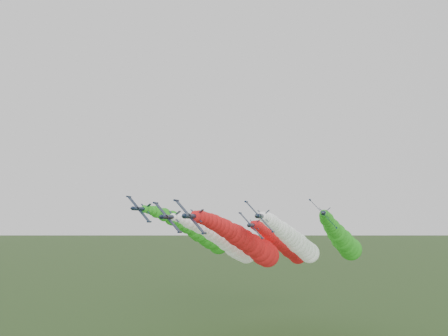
{
  "coord_description": "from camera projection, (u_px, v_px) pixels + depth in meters",
  "views": [
    {
      "loc": [
        21.41,
        -87.88,
        34.91
      ],
      "look_at": [
        -1.72,
        6.45,
        46.51
      ],
      "focal_mm": 35.0,
      "sensor_mm": 36.0,
      "label": 1
    }
  ],
  "objects": [
    {
      "name": "jet_trail",
      "position": [
        283.0,
        244.0,
        139.73
      ],
      "size": [
        13.65,
        57.5,
        17.22
      ],
      "rotation": [
        0.0,
        0.84,
        0.0
      ],
      "color": "#111E35",
      "rests_on": "ground"
    },
    {
      "name": "jet_inner_left",
      "position": [
        229.0,
        243.0,
        126.92
      ],
      "size": [
        13.84,
        57.68,
        17.4
      ],
      "rotation": [
        0.0,
        0.84,
        0.0
      ],
      "color": "#111E35",
      "rests_on": "ground"
    },
    {
      "name": "jet_lead",
      "position": [
        249.0,
        244.0,
        115.85
      ],
      "size": [
        14.05,
        57.89,
        17.61
      ],
      "rotation": [
        0.0,
        0.84,
        0.0
      ],
      "color": "#111E35",
      "rests_on": "ground"
    },
    {
      "name": "jet_outer_right",
      "position": [
        342.0,
        239.0,
        131.13
      ],
      "size": [
        14.17,
        58.02,
        17.74
      ],
      "rotation": [
        0.0,
        0.84,
        0.0
      ],
      "color": "#111E35",
      "rests_on": "ground"
    },
    {
      "name": "jet_inner_right",
      "position": [
        295.0,
        241.0,
        123.42
      ],
      "size": [
        13.67,
        57.52,
        17.24
      ],
      "rotation": [
        0.0,
        0.84,
        0.0
      ],
      "color": "#111E35",
      "rests_on": "ground"
    },
    {
      "name": "jet_outer_left",
      "position": [
        200.0,
        233.0,
        140.72
      ],
      "size": [
        14.2,
        58.05,
        17.77
      ],
      "rotation": [
        0.0,
        0.84,
        0.0
      ],
      "color": "#111E35",
      "rests_on": "ground"
    }
  ]
}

